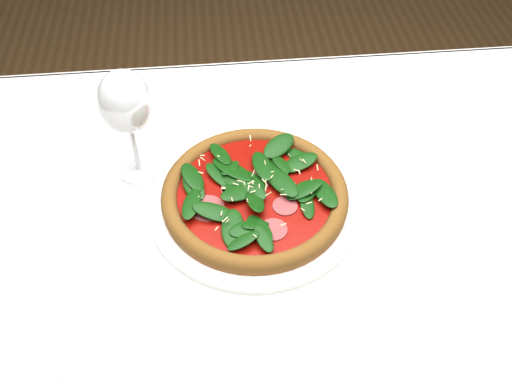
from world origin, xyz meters
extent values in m
cube|color=silver|center=(0.00, 0.00, 0.73)|extent=(1.20, 0.80, 0.04)
cylinder|color=#4B311E|center=(-0.54, 0.34, 0.35)|extent=(0.06, 0.06, 0.71)
cylinder|color=#4B311E|center=(0.54, 0.34, 0.35)|extent=(0.06, 0.06, 0.71)
cube|color=silver|center=(0.00, 0.40, 0.64)|extent=(1.20, 0.01, 0.22)
cylinder|color=white|center=(-0.04, 0.01, 0.76)|extent=(0.34, 0.34, 0.01)
torus|color=white|center=(-0.04, 0.01, 0.76)|extent=(0.34, 0.34, 0.01)
cylinder|color=#935223|center=(-0.04, 0.01, 0.77)|extent=(0.36, 0.36, 0.01)
torus|color=#AB6C27|center=(-0.04, 0.01, 0.77)|extent=(0.37, 0.37, 0.03)
cylinder|color=#890D05|center=(-0.04, 0.01, 0.77)|extent=(0.30, 0.30, 0.00)
cylinder|color=#A04045|center=(-0.04, 0.01, 0.78)|extent=(0.27, 0.27, 0.00)
ellipsoid|color=#0B3C0B|center=(-0.04, 0.01, 0.79)|extent=(0.29, 0.29, 0.02)
cylinder|color=beige|center=(-0.04, 0.01, 0.79)|extent=(0.27, 0.27, 0.00)
cylinder|color=silver|center=(-0.23, 0.11, 0.75)|extent=(0.07, 0.07, 0.00)
cylinder|color=silver|center=(-0.23, 0.11, 0.80)|extent=(0.01, 0.01, 0.10)
ellipsoid|color=silver|center=(-0.23, 0.11, 0.90)|extent=(0.08, 0.08, 0.11)
camera|label=1|loc=(-0.10, -0.59, 1.45)|focal=40.00mm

